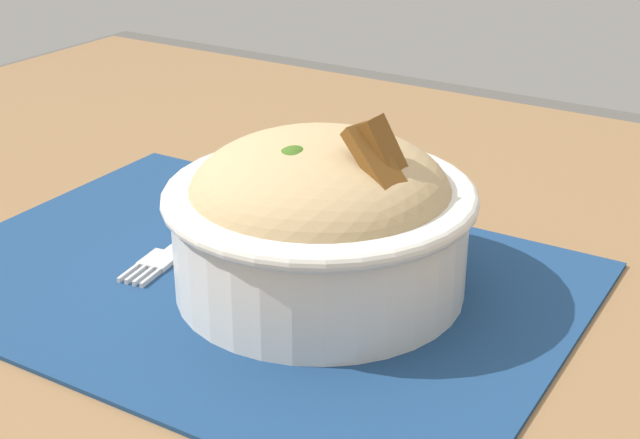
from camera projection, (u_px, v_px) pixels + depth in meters
The scene contains 4 objects.
table at pixel (236, 341), 0.69m from camera, with size 1.13×0.94×0.77m.
placemat at pixel (249, 279), 0.63m from camera, with size 0.43×0.31×0.00m, color navy.
bowl at pixel (320, 216), 0.59m from camera, with size 0.20×0.20×0.13m.
fork at pixel (173, 250), 0.66m from camera, with size 0.03×0.12×0.00m.
Camera 1 is at (-0.36, 0.46, 1.07)m, focal length 51.13 mm.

